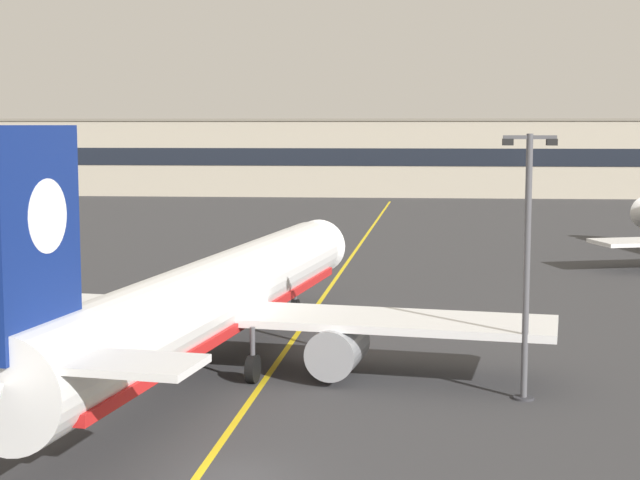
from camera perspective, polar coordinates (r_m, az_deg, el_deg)
The scene contains 6 objects.
ground_plane at distance 33.76m, azimuth -5.01°, elevation -13.57°, with size 400.00×400.00×0.00m, color #353538.
taxiway_centreline at distance 62.54m, azimuth -0.36°, elevation -4.08°, with size 0.30×180.00×0.01m, color yellow.
airliner_foreground at distance 47.24m, azimuth -6.24°, elevation -3.48°, with size 32.35×41.37×11.65m.
apron_lamp_post at distance 42.42m, azimuth 11.86°, elevation -1.22°, with size 2.24×0.90×11.30m.
safety_cone_by_nose_gear at distance 62.22m, azimuth -2.55°, elevation -3.90°, with size 0.44×0.44×0.55m.
terminal_building at distance 164.87m, azimuth 6.39°, elevation 4.77°, with size 144.94×12.40×12.69m.
Camera 1 is at (5.45, -31.21, 11.65)m, focal length 55.41 mm.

